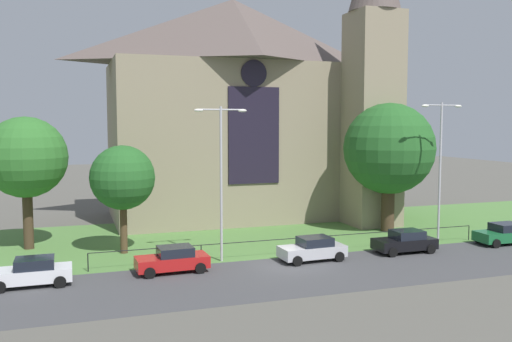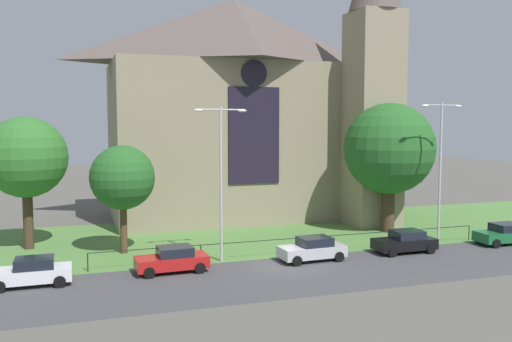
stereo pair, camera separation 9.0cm
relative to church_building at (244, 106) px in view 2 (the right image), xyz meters
name	(u,v)px [view 2 (the right image)]	position (x,y,z in m)	size (l,w,h in m)	color
ground	(237,235)	(-2.97, -7.89, -10.27)	(160.00, 160.00, 0.00)	#56544C
road_asphalt	(296,275)	(-2.97, -19.89, -10.27)	(120.00, 8.00, 0.01)	#424244
grass_verge	(245,240)	(-2.97, -9.89, -10.27)	(120.00, 20.00, 0.01)	#517F3D
church_building	(244,106)	(0.00, 0.00, 0.00)	(23.20, 16.20, 26.00)	gray
iron_railing	(301,240)	(-0.77, -15.39, -9.31)	(27.29, 0.07, 1.13)	black
tree_left_near	(123,178)	(-11.95, -11.31, -5.19)	(4.31, 4.31, 7.28)	#4C3823
tree_left_far	(26,158)	(-18.12, -7.88, -3.93)	(5.60, 5.60, 9.19)	#423021
tree_right_near	(389,149)	(9.05, -10.31, -3.63)	(7.31, 7.31, 10.35)	#423021
tree_right_far	(398,148)	(13.81, -4.18, -3.90)	(6.82, 6.82, 9.81)	#4C3823
streetlamp_near	(221,166)	(-6.28, -15.49, -4.20)	(3.37, 0.26, 9.77)	#B2B2B7
streetlamp_far	(440,157)	(10.03, -15.49, -3.97)	(3.37, 0.26, 10.20)	#B2B2B7
parked_car_white	(32,272)	(-17.32, -17.35, -9.53)	(4.21, 2.04, 1.51)	silver
parked_car_red	(173,260)	(-9.66, -17.06, -9.53)	(4.27, 2.16, 1.51)	#B21919
parked_car_silver	(312,249)	(-0.74, -17.20, -9.53)	(4.28, 2.19, 1.51)	#B7B7BC
parked_car_black	(405,242)	(6.10, -17.19, -9.53)	(4.21, 2.03, 1.51)	black
parked_car_green	(505,234)	(14.42, -17.26, -9.53)	(4.23, 2.08, 1.51)	#196033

